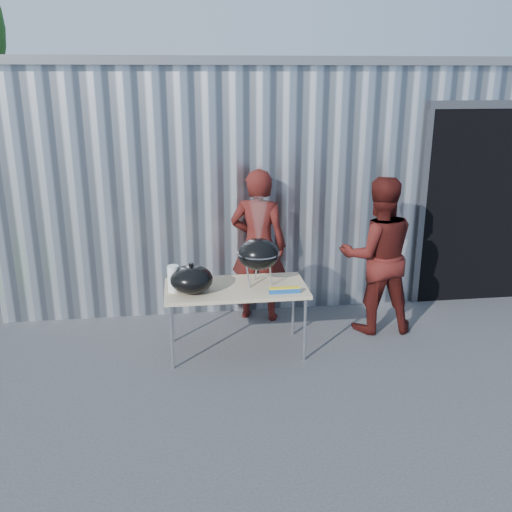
{
  "coord_description": "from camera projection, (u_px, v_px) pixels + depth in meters",
  "views": [
    {
      "loc": [
        -0.97,
        -5.05,
        2.91
      ],
      "look_at": [
        -0.2,
        0.7,
        1.05
      ],
      "focal_mm": 40.0,
      "sensor_mm": 36.0,
      "label": 1
    }
  ],
  "objects": [
    {
      "name": "person_bystander",
      "position": [
        378.0,
        255.0,
        6.55
      ],
      "size": [
        0.92,
        0.73,
        1.83
      ],
      "primitive_type": "imported",
      "rotation": [
        0.0,
        0.0,
        3.09
      ],
      "color": "#45130F",
      "rests_on": "ground"
    },
    {
      "name": "foil_box",
      "position": [
        285.0,
        290.0,
        5.86
      ],
      "size": [
        0.32,
        0.06,
        0.06
      ],
      "color": "#174B96",
      "rests_on": "folding_table"
    },
    {
      "name": "person_cook",
      "position": [
        258.0,
        246.0,
        6.86
      ],
      "size": [
        0.79,
        0.64,
        1.86
      ],
      "primitive_type": "imported",
      "rotation": [
        0.0,
        0.0,
        2.81
      ],
      "color": "#45130F",
      "rests_on": "ground"
    },
    {
      "name": "building",
      "position": [
        291.0,
        157.0,
        9.75
      ],
      "size": [
        8.2,
        6.2,
        3.1
      ],
      "color": "silver",
      "rests_on": "ground"
    },
    {
      "name": "ground",
      "position": [
        285.0,
        374.0,
        5.77
      ],
      "size": [
        80.0,
        80.0,
        0.0
      ],
      "primitive_type": "plane",
      "color": "#3A3A3D"
    },
    {
      "name": "folding_table",
      "position": [
        236.0,
        290.0,
        6.06
      ],
      "size": [
        1.5,
        0.75,
        0.75
      ],
      "color": "tan",
      "rests_on": "ground"
    },
    {
      "name": "paper_towels",
      "position": [
        173.0,
        279.0,
        5.88
      ],
      "size": [
        0.12,
        0.12,
        0.28
      ],
      "primitive_type": "cylinder",
      "color": "white",
      "rests_on": "folding_table"
    },
    {
      "name": "grill_lid",
      "position": [
        192.0,
        279.0,
        5.85
      ],
      "size": [
        0.44,
        0.44,
        0.32
      ],
      "color": "black",
      "rests_on": "folding_table"
    },
    {
      "name": "white_tub",
      "position": [
        183.0,
        279.0,
        6.14
      ],
      "size": [
        0.2,
        0.15,
        0.1
      ],
      "primitive_type": "cube",
      "color": "white",
      "rests_on": "folding_table"
    },
    {
      "name": "kettle_grill",
      "position": [
        258.0,
        247.0,
        6.0
      ],
      "size": [
        0.45,
        0.45,
        0.94
      ],
      "color": "black",
      "rests_on": "folding_table"
    }
  ]
}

